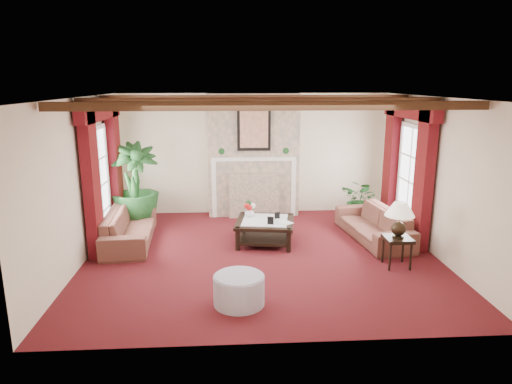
{
  "coord_description": "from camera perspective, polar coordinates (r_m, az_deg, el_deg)",
  "views": [
    {
      "loc": [
        -0.56,
        -7.44,
        2.96
      ],
      "look_at": [
        -0.08,
        0.4,
        1.04
      ],
      "focal_mm": 32.0,
      "sensor_mm": 36.0,
      "label": 1
    }
  ],
  "objects": [
    {
      "name": "small_plant",
      "position": [
        10.12,
        13.03,
        -1.54
      ],
      "size": [
        1.72,
        1.72,
        0.71
      ],
      "primitive_type": "imported",
      "rotation": [
        0.0,
        0.0,
        -0.88
      ],
      "color": "black",
      "rests_on": "ground"
    },
    {
      "name": "photo_frame_b",
      "position": [
        8.59,
        2.66,
        -2.96
      ],
      "size": [
        0.1,
        0.05,
        0.13
      ],
      "primitive_type": null,
      "rotation": [
        0.0,
        0.0,
        0.26
      ],
      "color": "black",
      "rests_on": "coffee_table"
    },
    {
      "name": "potted_palm",
      "position": [
        9.76,
        -14.82,
        -1.41
      ],
      "size": [
        2.26,
        2.46,
        0.98
      ],
      "primitive_type": "imported",
      "rotation": [
        0.0,
        0.0,
        0.41
      ],
      "color": "black",
      "rests_on": "ground"
    },
    {
      "name": "right_wall",
      "position": [
        8.41,
        21.61,
        1.71
      ],
      "size": [
        0.02,
        5.5,
        2.7
      ],
      "primitive_type": "cube",
      "color": "beige",
      "rests_on": "ground"
    },
    {
      "name": "sofa_right",
      "position": [
        8.99,
        14.5,
        -3.29
      ],
      "size": [
        2.18,
        1.12,
        0.79
      ],
      "primitive_type": "imported",
      "rotation": [
        0.0,
        0.0,
        -1.44
      ],
      "color": "#3B101A",
      "rests_on": "ground"
    },
    {
      "name": "floor",
      "position": [
        8.03,
        0.72,
        -7.9
      ],
      "size": [
        6.0,
        6.0,
        0.0
      ],
      "primitive_type": "plane",
      "color": "#410D0B",
      "rests_on": "ground"
    },
    {
      "name": "ottoman",
      "position": [
        6.32,
        -2.14,
        -12.16
      ],
      "size": [
        0.7,
        0.7,
        0.41
      ],
      "primitive_type": "cylinder",
      "color": "#ADA4BA",
      "rests_on": "ground"
    },
    {
      "name": "flower_vase",
      "position": [
        8.7,
        -0.82,
        -2.57
      ],
      "size": [
        0.23,
        0.23,
        0.18
      ],
      "primitive_type": "imported",
      "rotation": [
        0.0,
        0.0,
        -0.12
      ],
      "color": "silver",
      "rests_on": "coffee_table"
    },
    {
      "name": "curtains_right",
      "position": [
        9.12,
        18.81,
        10.43
      ],
      "size": [
        0.2,
        2.4,
        2.55
      ],
      "primitive_type": null,
      "color": "#4D0D0A",
      "rests_on": "ground"
    },
    {
      "name": "sofa_left",
      "position": [
        8.82,
        -15.56,
        -3.67
      ],
      "size": [
        2.12,
        0.87,
        0.8
      ],
      "primitive_type": "imported",
      "rotation": [
        0.0,
        0.0,
        1.64
      ],
      "color": "#3B101A",
      "rests_on": "ground"
    },
    {
      "name": "back_wall",
      "position": [
        10.34,
        -0.39,
        4.76
      ],
      "size": [
        6.0,
        0.02,
        2.7
      ],
      "primitive_type": "cube",
      "color": "beige",
      "rests_on": "ground"
    },
    {
      "name": "left_wall",
      "position": [
        8.0,
        -21.22,
        1.17
      ],
      "size": [
        0.02,
        5.5,
        2.7
      ],
      "primitive_type": "cube",
      "color": "beige",
      "rests_on": "ground"
    },
    {
      "name": "photo_frame_a",
      "position": [
        8.24,
        1.82,
        -3.62
      ],
      "size": [
        0.12,
        0.04,
        0.15
      ],
      "primitive_type": null,
      "rotation": [
        0.0,
        0.0,
        -0.22
      ],
      "color": "black",
      "rests_on": "coffee_table"
    },
    {
      "name": "fireplace",
      "position": [
        10.01,
        -0.34,
        12.23
      ],
      "size": [
        2.0,
        0.52,
        2.7
      ],
      "primitive_type": null,
      "color": "tan",
      "rests_on": "ground"
    },
    {
      "name": "ceiling_beams",
      "position": [
        7.47,
        0.79,
        11.27
      ],
      "size": [
        6.0,
        3.0,
        0.12
      ],
      "primitive_type": null,
      "color": "#362211",
      "rests_on": "ceiling"
    },
    {
      "name": "french_door_right",
      "position": [
        9.19,
        19.25,
        7.79
      ],
      "size": [
        0.1,
        1.1,
        2.16
      ],
      "primitive_type": null,
      "color": "white",
      "rests_on": "ground"
    },
    {
      "name": "coffee_table",
      "position": [
        8.58,
        1.13,
        -4.94
      ],
      "size": [
        1.2,
        1.2,
        0.43
      ],
      "primitive_type": null,
      "rotation": [
        0.0,
        0.0,
        -0.16
      ],
      "color": "black",
      "rests_on": "ground"
    },
    {
      "name": "side_table",
      "position": [
        7.84,
        17.18,
        -7.15
      ],
      "size": [
        0.53,
        0.53,
        0.5
      ],
      "primitive_type": null,
      "rotation": [
        0.0,
        0.0,
        0.3
      ],
      "color": "black",
      "rests_on": "ground"
    },
    {
      "name": "book",
      "position": [
        8.26,
        3.18,
        -3.14
      ],
      "size": [
        0.22,
        0.2,
        0.27
      ],
      "primitive_type": "imported",
      "rotation": [
        0.0,
        0.0,
        0.56
      ],
      "color": "black",
      "rests_on": "coffee_table"
    },
    {
      "name": "curtains_left",
      "position": [
        8.76,
        -19.07,
        10.31
      ],
      "size": [
        0.2,
        2.4,
        2.55
      ],
      "primitive_type": null,
      "color": "#4D0D0A",
      "rests_on": "ground"
    },
    {
      "name": "table_lamp",
      "position": [
        7.66,
        17.47,
        -3.3
      ],
      "size": [
        0.47,
        0.47,
        0.6
      ],
      "primitive_type": null,
      "color": "black",
      "rests_on": "side_table"
    },
    {
      "name": "french_door_left",
      "position": [
        8.82,
        -19.55,
        7.54
      ],
      "size": [
        0.1,
        1.1,
        2.16
      ],
      "primitive_type": null,
      "color": "white",
      "rests_on": "ground"
    },
    {
      "name": "ceiling",
      "position": [
        7.47,
        0.79,
        11.73
      ],
      "size": [
        6.0,
        6.0,
        0.0
      ],
      "primitive_type": "plane",
      "rotation": [
        3.14,
        0.0,
        0.0
      ],
      "color": "white",
      "rests_on": "floor"
    }
  ]
}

